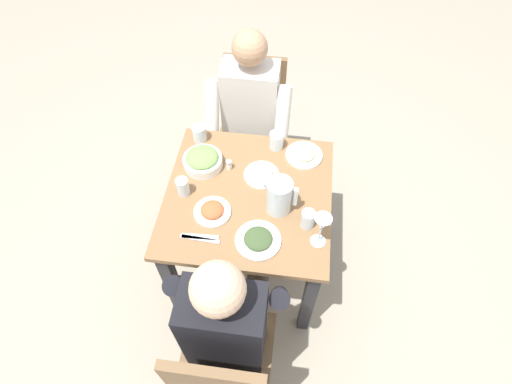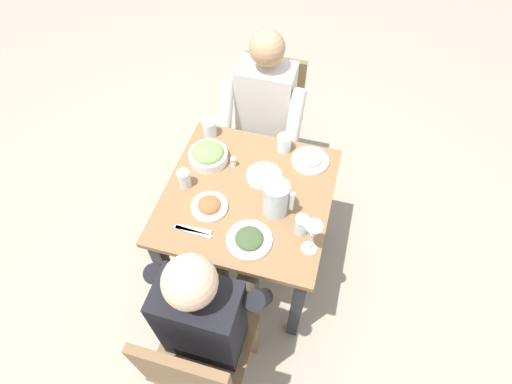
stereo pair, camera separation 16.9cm
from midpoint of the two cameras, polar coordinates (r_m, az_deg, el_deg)
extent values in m
plane|color=#9E937F|center=(2.63, 0.96, -9.66)|extent=(8.00, 8.00, 0.00)
cube|color=olive|center=(2.02, 1.23, -0.59)|extent=(0.82, 0.82, 0.03)
cube|color=#232328|center=(2.24, -10.29, -11.15)|extent=(0.06, 0.06, 0.69)
cube|color=#232328|center=(2.15, 8.03, -15.80)|extent=(0.06, 0.06, 0.69)
cube|color=#232328|center=(2.58, -4.52, 2.58)|extent=(0.06, 0.06, 0.69)
cube|color=#232328|center=(2.50, 11.05, -0.85)|extent=(0.06, 0.06, 0.69)
cube|color=brown|center=(2.25, -6.83, -17.32)|extent=(0.04, 0.04, 0.45)
cube|color=brown|center=(2.21, 1.97, -19.66)|extent=(0.04, 0.04, 0.45)
cube|color=brown|center=(1.96, -4.32, -20.93)|extent=(0.40, 0.40, 0.03)
cube|color=brown|center=(1.70, -6.89, -24.48)|extent=(0.38, 0.04, 0.42)
cube|color=brown|center=(2.92, 7.10, 6.65)|extent=(0.04, 0.04, 0.45)
cube|color=brown|center=(2.96, 0.61, 7.99)|extent=(0.04, 0.04, 0.45)
cube|color=brown|center=(2.70, 5.69, 1.58)|extent=(0.04, 0.04, 0.45)
cube|color=brown|center=(2.75, -1.25, 3.09)|extent=(0.04, 0.04, 0.45)
cube|color=brown|center=(2.65, 3.27, 8.34)|extent=(0.40, 0.40, 0.03)
cube|color=brown|center=(2.63, 4.45, 14.43)|extent=(0.38, 0.04, 0.42)
cube|color=black|center=(1.71, -4.56, -17.65)|extent=(0.32, 0.20, 0.50)
sphere|color=#DBB28E|center=(1.37, -5.57, -12.66)|extent=(0.19, 0.19, 0.19)
cylinder|color=#473D33|center=(2.05, -4.65, -14.70)|extent=(0.11, 0.38, 0.11)
cylinder|color=#473D33|center=(2.31, -2.79, -12.41)|extent=(0.10, 0.10, 0.48)
cylinder|color=black|center=(1.78, -9.41, -11.45)|extent=(0.08, 0.23, 0.37)
cylinder|color=#473D33|center=(2.03, 0.10, -15.95)|extent=(0.11, 0.38, 0.11)
cylinder|color=#473D33|center=(2.29, 1.40, -13.47)|extent=(0.10, 0.10, 0.48)
cylinder|color=black|center=(1.72, 3.48, -14.84)|extent=(0.08, 0.23, 0.37)
cube|color=silver|center=(2.45, 3.39, 12.18)|extent=(0.32, 0.20, 0.50)
sphere|color=tan|center=(2.22, 3.87, 19.35)|extent=(0.19, 0.19, 0.19)
cylinder|color=#473D33|center=(2.51, 3.95, 4.24)|extent=(0.11, 0.38, 0.11)
cylinder|color=#473D33|center=(2.56, 2.72, -1.92)|extent=(0.10, 0.10, 0.48)
cylinder|color=silver|center=(2.31, 7.48, 9.47)|extent=(0.08, 0.23, 0.37)
cylinder|color=#473D33|center=(2.53, 0.19, 5.03)|extent=(0.11, 0.38, 0.11)
cylinder|color=#473D33|center=(2.58, -0.94, -1.09)|extent=(0.10, 0.10, 0.48)
cylinder|color=silver|center=(2.37, -2.19, 11.35)|extent=(0.08, 0.23, 0.37)
cylinder|color=silver|center=(1.88, 5.37, -1.07)|extent=(0.12, 0.12, 0.19)
cube|color=silver|center=(1.87, 7.63, -1.41)|extent=(0.02, 0.02, 0.11)
cube|color=silver|center=(1.82, 3.90, 0.81)|extent=(0.04, 0.03, 0.02)
cylinder|color=white|center=(2.13, -4.42, 4.86)|extent=(0.20, 0.20, 0.05)
ellipsoid|color=#759951|center=(2.10, -4.48, 5.50)|extent=(0.17, 0.17, 0.06)
cylinder|color=white|center=(2.16, 9.81, 4.23)|extent=(0.19, 0.19, 0.01)
ellipsoid|color=#B7AD89|center=(2.15, 9.87, 4.51)|extent=(0.12, 0.12, 0.04)
cylinder|color=white|center=(1.96, -4.08, -2.20)|extent=(0.18, 0.18, 0.01)
ellipsoid|color=#CC5B33|center=(1.94, -4.11, -1.91)|extent=(0.11, 0.11, 0.05)
cylinder|color=white|center=(2.07, 3.48, 2.15)|extent=(0.18, 0.18, 0.01)
ellipsoid|color=white|center=(2.05, 3.51, 2.50)|extent=(0.11, 0.11, 0.06)
cylinder|color=white|center=(1.86, 1.67, -6.88)|extent=(0.21, 0.21, 0.01)
ellipsoid|color=#3D512D|center=(1.84, 1.69, -6.65)|extent=(0.13, 0.13, 0.03)
cylinder|color=silver|center=(2.17, 6.21, 6.70)|extent=(0.07, 0.07, 0.10)
cylinder|color=silver|center=(1.87, 8.97, -4.73)|extent=(0.06, 0.06, 0.10)
cylinder|color=silver|center=(2.02, -7.66, 1.72)|extent=(0.06, 0.06, 0.10)
cylinder|color=silver|center=(2.24, -4.36, 8.80)|extent=(0.07, 0.07, 0.09)
cylinder|color=silver|center=(1.87, 10.02, -7.92)|extent=(0.07, 0.07, 0.01)
cylinder|color=silver|center=(1.82, 10.25, -7.13)|extent=(0.01, 0.01, 0.10)
cone|color=silver|center=(1.74, 10.70, -5.59)|extent=(0.08, 0.08, 0.09)
cylinder|color=white|center=(2.10, -0.90, 4.00)|extent=(0.03, 0.03, 0.04)
cylinder|color=#B2B2B7|center=(2.08, -0.91, 4.48)|extent=(0.03, 0.03, 0.01)
cube|color=silver|center=(1.90, -6.24, -5.43)|extent=(0.17, 0.03, 0.01)
cube|color=silver|center=(1.89, -6.33, -5.71)|extent=(0.19, 0.03, 0.01)
camera|label=1|loc=(0.08, -87.61, 3.24)|focal=28.62mm
camera|label=2|loc=(0.08, 92.39, -3.24)|focal=28.62mm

